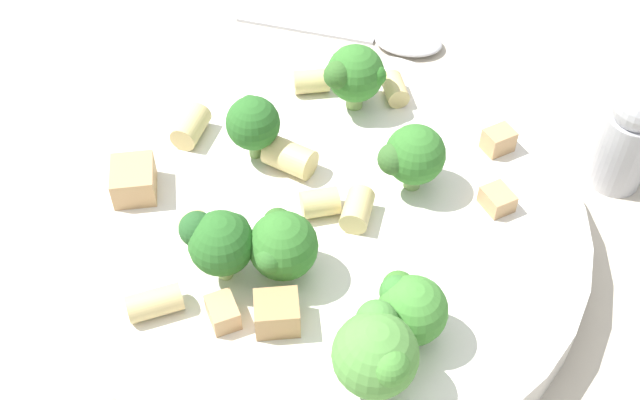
{
  "coord_description": "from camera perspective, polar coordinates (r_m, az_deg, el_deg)",
  "views": [
    {
      "loc": [
        -0.21,
        -0.2,
        0.36
      ],
      "look_at": [
        0.0,
        0.0,
        0.04
      ],
      "focal_mm": 45.0,
      "sensor_mm": 36.0,
      "label": 1
    }
  ],
  "objects": [
    {
      "name": "spoon",
      "position": [
        0.61,
        4.35,
        11.49
      ],
      "size": [
        0.09,
        0.15,
        0.01
      ],
      "color": "silver",
      "rests_on": "ground_plane"
    },
    {
      "name": "chicken_chunk_3",
      "position": [
        0.49,
        12.57,
        4.16
      ],
      "size": [
        0.02,
        0.02,
        0.01
      ],
      "primitive_type": "cube",
      "rotation": [
        0.0,
        0.0,
        2.82
      ],
      "color": "tan",
      "rests_on": "pasta_bowl"
    },
    {
      "name": "broccoli_floret_3",
      "position": [
        0.38,
        6.4,
        -7.56
      ],
      "size": [
        0.03,
        0.04,
        0.04
      ],
      "color": "#84AD60",
      "rests_on": "pasta_bowl"
    },
    {
      "name": "broccoli_floret_5",
      "position": [
        0.46,
        -4.83,
        5.5
      ],
      "size": [
        0.03,
        0.03,
        0.04
      ],
      "color": "#84AD60",
      "rests_on": "pasta_bowl"
    },
    {
      "name": "ground_plane",
      "position": [
        0.47,
        0.0,
        -3.16
      ],
      "size": [
        2.0,
        2.0,
        0.0
      ],
      "primitive_type": "plane",
      "color": "#BCB29E"
    },
    {
      "name": "pepper_shaker",
      "position": [
        0.51,
        21.12,
        4.27
      ],
      "size": [
        0.03,
        0.03,
        0.07
      ],
      "color": "#B2B2B7",
      "rests_on": "ground_plane"
    },
    {
      "name": "chicken_chunk_4",
      "position": [
        0.4,
        -6.92,
        -7.94
      ],
      "size": [
        0.02,
        0.02,
        0.01
      ],
      "primitive_type": "cube",
      "rotation": [
        0.0,
        0.0,
        1.16
      ],
      "color": "tan",
      "rests_on": "pasta_bowl"
    },
    {
      "name": "broccoli_floret_1",
      "position": [
        0.4,
        -2.73,
        -3.24
      ],
      "size": [
        0.04,
        0.04,
        0.04
      ],
      "color": "#84AD60",
      "rests_on": "pasta_bowl"
    },
    {
      "name": "broccoli_floret_2",
      "position": [
        0.49,
        2.48,
        8.92
      ],
      "size": [
        0.04,
        0.04,
        0.04
      ],
      "color": "#93B766",
      "rests_on": "pasta_bowl"
    },
    {
      "name": "rigatoni_7",
      "position": [
        0.44,
        -0.52,
        -0.43
      ],
      "size": [
        0.03,
        0.02,
        0.02
      ],
      "primitive_type": "cylinder",
      "rotation": [
        1.57,
        0.0,
        0.98
      ],
      "color": "#E0C67F",
      "rests_on": "pasta_bowl"
    },
    {
      "name": "rigatoni_2",
      "position": [
        0.41,
        -11.67,
        -7.18
      ],
      "size": [
        0.03,
        0.02,
        0.01
      ],
      "primitive_type": "cylinder",
      "rotation": [
        1.57,
        0.0,
        1.11
      ],
      "color": "#E0C67F",
      "rests_on": "pasta_bowl"
    },
    {
      "name": "rigatoni_1",
      "position": [
        0.46,
        -2.16,
        3.06
      ],
      "size": [
        0.02,
        0.03,
        0.02
      ],
      "primitive_type": "cylinder",
      "rotation": [
        1.57,
        0.0,
        0.23
      ],
      "color": "#E0C67F",
      "rests_on": "pasta_bowl"
    },
    {
      "name": "broccoli_floret_0",
      "position": [
        0.4,
        -7.18,
        -2.89
      ],
      "size": [
        0.03,
        0.04,
        0.04
      ],
      "color": "#9EC175",
      "rests_on": "pasta_bowl"
    },
    {
      "name": "rigatoni_3",
      "position": [
        0.51,
        -0.63,
        8.44
      ],
      "size": [
        0.03,
        0.03,
        0.01
      ],
      "primitive_type": "cylinder",
      "rotation": [
        1.57,
        0.0,
        0.9
      ],
      "color": "#E0C67F",
      "rests_on": "pasta_bowl"
    },
    {
      "name": "rigatoni_6",
      "position": [
        0.49,
        -9.16,
        5.17
      ],
      "size": [
        0.03,
        0.03,
        0.02
      ],
      "primitive_type": "cylinder",
      "rotation": [
        1.57,
        0.0,
        2.03
      ],
      "color": "#E0C67F",
      "rests_on": "pasta_bowl"
    },
    {
      "name": "pasta_bowl",
      "position": [
        0.45,
        0.0,
        -1.82
      ],
      "size": [
        0.3,
        0.3,
        0.03
      ],
      "color": "silver",
      "rests_on": "ground_plane"
    },
    {
      "name": "broccoli_floret_4",
      "position": [
        0.36,
        4.04,
        -10.78
      ],
      "size": [
        0.04,
        0.04,
        0.05
      ],
      "color": "#9EC175",
      "rests_on": "pasta_bowl"
    },
    {
      "name": "rigatoni_5",
      "position": [
        0.51,
        5.35,
        7.86
      ],
      "size": [
        0.02,
        0.03,
        0.01
      ],
      "primitive_type": "cylinder",
      "rotation": [
        1.57,
        0.0,
        2.52
      ],
      "color": "#E0C67F",
      "rests_on": "pasta_bowl"
    },
    {
      "name": "chicken_chunk_2",
      "position": [
        0.39,
        -3.08,
        -8.04
      ],
      "size": [
        0.03,
        0.03,
        0.02
      ],
      "primitive_type": "cube",
      "rotation": [
        0.0,
        0.0,
        2.43
      ],
      "color": "tan",
      "rests_on": "pasta_bowl"
    },
    {
      "name": "rigatoni_0",
      "position": [
        0.44,
        2.67,
        -0.68
      ],
      "size": [
        0.03,
        0.03,
        0.02
      ],
      "primitive_type": "cylinder",
      "rotation": [
        1.57,
        0.0,
        2.1
      ],
      "color": "#E0C67F",
      "rests_on": "pasta_bowl"
    },
    {
      "name": "broccoli_floret_6",
      "position": [
        0.44,
        6.59,
        3.2
      ],
      "size": [
        0.04,
        0.03,
        0.04
      ],
      "color": "#84AD60",
      "rests_on": "pasta_bowl"
    },
    {
      "name": "chicken_chunk_0",
      "position": [
        0.46,
        -13.11,
        1.4
      ],
      "size": [
        0.04,
        0.04,
        0.02
      ],
      "primitive_type": "cube",
      "rotation": [
        0.0,
        0.0,
        0.9
      ],
      "color": "tan",
      "rests_on": "pasta_bowl"
    },
    {
      "name": "chicken_chunk_1",
      "position": [
        0.45,
        12.49,
        0.04
      ],
      "size": [
        0.02,
        0.02,
        0.01
      ],
      "primitive_type": "cube",
      "rotation": [
        0.0,
        0.0,
        1.23
      ],
      "color": "tan",
      "rests_on": "pasta_bowl"
    },
    {
      "name": "rigatoni_4",
      "position": [
        0.43,
        -8.46,
        -2.5
      ],
      "size": [
        0.02,
        0.03,
        0.02
      ],
      "primitive_type": "cylinder",
      "rotation": [
        1.57,
        0.0,
        2.85
      ],
      "color": "#E0C67F",
      "rests_on": "pasta_bowl"
    }
  ]
}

